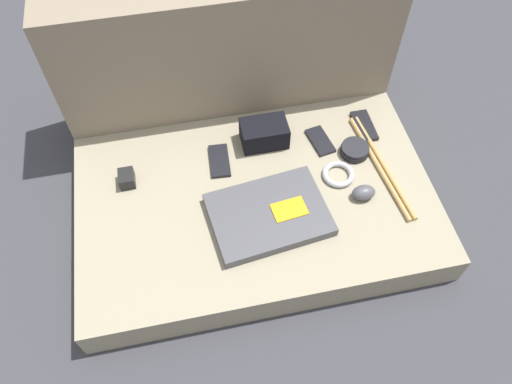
{
  "coord_description": "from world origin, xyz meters",
  "views": [
    {
      "loc": [
        -0.16,
        -0.75,
        1.24
      ],
      "look_at": [
        0.0,
        0.0,
        0.12
      ],
      "focal_mm": 35.0,
      "sensor_mm": 36.0,
      "label": 1
    }
  ],
  "objects_px": {
    "phone_black": "(219,161)",
    "charger_brick": "(127,178)",
    "laptop": "(269,214)",
    "phone_silver": "(320,141)",
    "computer_mouse": "(364,193)",
    "phone_small": "(364,126)",
    "camera_pouch": "(264,133)",
    "speaker_puck": "(355,150)"
  },
  "relations": [
    {
      "from": "phone_black",
      "to": "charger_brick",
      "type": "height_order",
      "value": "charger_brick"
    },
    {
      "from": "phone_silver",
      "to": "camera_pouch",
      "type": "relative_size",
      "value": 0.84
    },
    {
      "from": "phone_black",
      "to": "phone_small",
      "type": "distance_m",
      "value": 0.45
    },
    {
      "from": "phone_silver",
      "to": "phone_small",
      "type": "distance_m",
      "value": 0.15
    },
    {
      "from": "computer_mouse",
      "to": "speaker_puck",
      "type": "xyz_separation_m",
      "value": [
        0.03,
        0.15,
        -0.01
      ]
    },
    {
      "from": "computer_mouse",
      "to": "phone_silver",
      "type": "relative_size",
      "value": 0.57
    },
    {
      "from": "speaker_puck",
      "to": "camera_pouch",
      "type": "relative_size",
      "value": 0.62
    },
    {
      "from": "speaker_puck",
      "to": "phone_silver",
      "type": "relative_size",
      "value": 0.74
    },
    {
      "from": "phone_silver",
      "to": "phone_black",
      "type": "height_order",
      "value": "phone_black"
    },
    {
      "from": "speaker_puck",
      "to": "phone_small",
      "type": "height_order",
      "value": "speaker_puck"
    },
    {
      "from": "phone_silver",
      "to": "phone_small",
      "type": "bearing_deg",
      "value": 0.63
    },
    {
      "from": "laptop",
      "to": "phone_black",
      "type": "relative_size",
      "value": 2.77
    },
    {
      "from": "laptop",
      "to": "camera_pouch",
      "type": "relative_size",
      "value": 2.43
    },
    {
      "from": "phone_black",
      "to": "charger_brick",
      "type": "relative_size",
      "value": 2.2
    },
    {
      "from": "speaker_puck",
      "to": "phone_black",
      "type": "xyz_separation_m",
      "value": [
        -0.39,
        0.05,
        -0.01
      ]
    },
    {
      "from": "phone_small",
      "to": "laptop",
      "type": "bearing_deg",
      "value": -143.98
    },
    {
      "from": "speaker_puck",
      "to": "phone_silver",
      "type": "bearing_deg",
      "value": 145.05
    },
    {
      "from": "computer_mouse",
      "to": "phone_silver",
      "type": "xyz_separation_m",
      "value": [
        -0.06,
        0.21,
        -0.01
      ]
    },
    {
      "from": "camera_pouch",
      "to": "speaker_puck",
      "type": "bearing_deg",
      "value": -21.09
    },
    {
      "from": "phone_black",
      "to": "laptop",
      "type": "bearing_deg",
      "value": -61.55
    },
    {
      "from": "computer_mouse",
      "to": "charger_brick",
      "type": "bearing_deg",
      "value": 163.24
    },
    {
      "from": "laptop",
      "to": "phone_silver",
      "type": "xyz_separation_m",
      "value": [
        0.21,
        0.23,
        -0.01
      ]
    },
    {
      "from": "computer_mouse",
      "to": "phone_silver",
      "type": "distance_m",
      "value": 0.22
    },
    {
      "from": "computer_mouse",
      "to": "charger_brick",
      "type": "distance_m",
      "value": 0.65
    },
    {
      "from": "speaker_puck",
      "to": "charger_brick",
      "type": "xyz_separation_m",
      "value": [
        -0.66,
        0.03,
        0.01
      ]
    },
    {
      "from": "phone_small",
      "to": "charger_brick",
      "type": "relative_size",
      "value": 2.2
    },
    {
      "from": "computer_mouse",
      "to": "phone_small",
      "type": "relative_size",
      "value": 0.55
    },
    {
      "from": "laptop",
      "to": "charger_brick",
      "type": "height_order",
      "value": "charger_brick"
    },
    {
      "from": "speaker_puck",
      "to": "phone_silver",
      "type": "xyz_separation_m",
      "value": [
        -0.09,
        0.06,
        -0.01
      ]
    },
    {
      "from": "laptop",
      "to": "camera_pouch",
      "type": "xyz_separation_m",
      "value": [
        0.04,
        0.26,
        0.02
      ]
    },
    {
      "from": "speaker_puck",
      "to": "phone_silver",
      "type": "height_order",
      "value": "speaker_puck"
    },
    {
      "from": "phone_silver",
      "to": "charger_brick",
      "type": "bearing_deg",
      "value": 172.69
    },
    {
      "from": "laptop",
      "to": "phone_black",
      "type": "distance_m",
      "value": 0.23
    },
    {
      "from": "speaker_puck",
      "to": "charger_brick",
      "type": "bearing_deg",
      "value": 177.64
    },
    {
      "from": "computer_mouse",
      "to": "laptop",
      "type": "bearing_deg",
      "value": -177.99
    },
    {
      "from": "phone_black",
      "to": "camera_pouch",
      "type": "distance_m",
      "value": 0.15
    },
    {
      "from": "computer_mouse",
      "to": "speaker_puck",
      "type": "bearing_deg",
      "value": 79.67
    },
    {
      "from": "speaker_puck",
      "to": "charger_brick",
      "type": "distance_m",
      "value": 0.66
    },
    {
      "from": "computer_mouse",
      "to": "camera_pouch",
      "type": "bearing_deg",
      "value": 131.11
    },
    {
      "from": "phone_black",
      "to": "camera_pouch",
      "type": "bearing_deg",
      "value": 22.72
    },
    {
      "from": "laptop",
      "to": "phone_silver",
      "type": "relative_size",
      "value": 2.88
    },
    {
      "from": "laptop",
      "to": "speaker_puck",
      "type": "distance_m",
      "value": 0.34
    }
  ]
}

